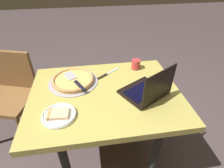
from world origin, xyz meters
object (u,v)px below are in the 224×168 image
at_px(pizza_plate, 59,115).
at_px(chair_far, 11,91).
at_px(pizza_tray, 73,80).
at_px(drink_cup, 136,64).
at_px(laptop, 148,90).
at_px(table_knife, 106,74).
at_px(dining_table, 106,102).

distance_m(pizza_plate, chair_far, 0.91).
xyz_separation_m(pizza_tray, drink_cup, (-0.53, -0.13, 0.02)).
height_order(laptop, pizza_tray, laptop).
bearing_deg(table_knife, dining_table, 81.53).
relative_size(pizza_plate, pizza_tray, 0.56).
relative_size(laptop, table_knife, 1.76).
distance_m(dining_table, pizza_tray, 0.30).
relative_size(dining_table, drink_cup, 13.17).
bearing_deg(laptop, pizza_tray, -25.39).
xyz_separation_m(table_knife, chair_far, (0.89, -0.25, -0.26)).
bearing_deg(chair_far, pizza_tray, 153.38).
distance_m(table_knife, chair_far, 0.96).
height_order(laptop, table_knife, laptop).
bearing_deg(dining_table, pizza_tray, -35.62).
xyz_separation_m(pizza_tray, chair_far, (0.63, -0.31, -0.28)).
xyz_separation_m(dining_table, chair_far, (0.86, -0.48, -0.16)).
bearing_deg(table_knife, pizza_tray, 13.53).
xyz_separation_m(laptop, drink_cup, (-0.01, -0.37, -0.01)).
distance_m(table_knife, drink_cup, 0.28).
xyz_separation_m(pizza_plate, table_knife, (-0.34, -0.42, -0.01)).
bearing_deg(laptop, drink_cup, -92.23).
bearing_deg(pizza_tray, laptop, 154.61).
xyz_separation_m(dining_table, laptop, (-0.29, 0.08, 0.14)).
relative_size(pizza_tray, table_knife, 1.76).
relative_size(pizza_tray, chair_far, 0.44).
distance_m(laptop, pizza_tray, 0.57).
distance_m(dining_table, pizza_plate, 0.38).
bearing_deg(pizza_plate, table_knife, -129.39).
xyz_separation_m(dining_table, pizza_tray, (0.23, -0.16, 0.11)).
xyz_separation_m(pizza_plate, pizza_tray, (-0.08, -0.35, 0.01)).
bearing_deg(table_knife, chair_far, -15.72).
height_order(table_knife, chair_far, chair_far).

